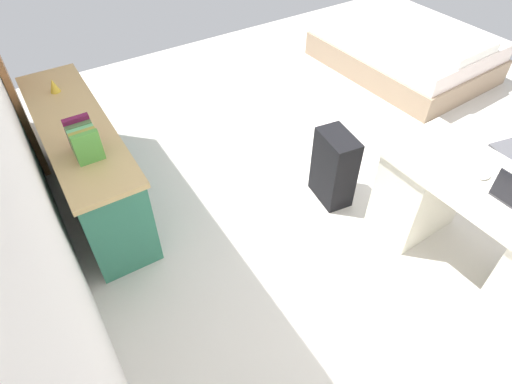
# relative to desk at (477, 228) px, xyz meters

# --- Properties ---
(ground_plane) EXTENTS (6.02, 6.02, 0.00)m
(ground_plane) POSITION_rel_desk_xyz_m (1.28, -0.07, -0.39)
(ground_plane) COLOR beige
(wall_back) EXTENTS (4.60, 0.10, 2.74)m
(wall_back) POSITION_rel_desk_xyz_m (1.28, 2.44, 0.97)
(wall_back) COLOR white
(wall_back) RESTS_ON ground_plane
(desk) EXTENTS (1.47, 0.73, 0.76)m
(desk) POSITION_rel_desk_xyz_m (0.00, 0.00, 0.00)
(desk) COLOR silver
(desk) RESTS_ON ground_plane
(credenza) EXTENTS (1.80, 0.48, 0.77)m
(credenza) POSITION_rel_desk_xyz_m (2.07, 2.06, -0.01)
(credenza) COLOR #2D7056
(credenza) RESTS_ON ground_plane
(bed) EXTENTS (1.99, 1.52, 0.58)m
(bed) POSITION_rel_desk_xyz_m (2.35, -1.75, -0.15)
(bed) COLOR gray
(bed) RESTS_ON ground_plane
(suitcase_black) EXTENTS (0.39, 0.26, 0.63)m
(suitcase_black) POSITION_rel_desk_xyz_m (1.06, 0.37, -0.08)
(suitcase_black) COLOR black
(suitcase_black) RESTS_ON ground_plane
(computer_mouse) EXTENTS (0.06, 0.10, 0.03)m
(computer_mouse) POSITION_rel_desk_xyz_m (0.12, -0.02, 0.38)
(computer_mouse) COLOR white
(computer_mouse) RESTS_ON desk
(book_row) EXTENTS (0.24, 0.17, 0.23)m
(book_row) POSITION_rel_desk_xyz_m (1.67, 2.06, 0.48)
(book_row) COLOR #509D3E
(book_row) RESTS_ON credenza
(figurine_small) EXTENTS (0.08, 0.08, 0.11)m
(figurine_small) POSITION_rel_desk_xyz_m (2.57, 2.06, 0.43)
(figurine_small) COLOR gold
(figurine_small) RESTS_ON credenza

